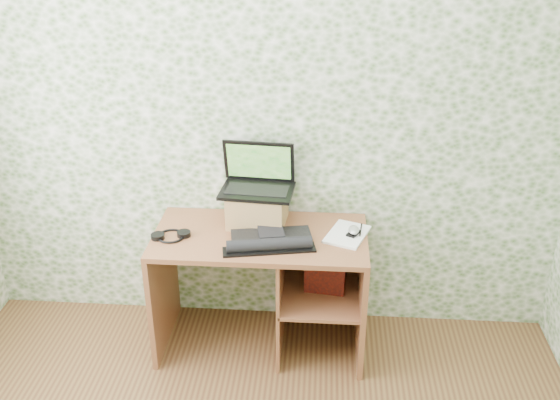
# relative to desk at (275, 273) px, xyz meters

# --- Properties ---
(wall_back) EXTENTS (3.50, 0.00, 3.50)m
(wall_back) POSITION_rel_desk_xyz_m (-0.08, 0.28, 0.82)
(wall_back) COLOR white
(wall_back) RESTS_ON ground
(desk) EXTENTS (1.20, 0.60, 0.75)m
(desk) POSITION_rel_desk_xyz_m (0.00, 0.00, 0.00)
(desk) COLOR brown
(desk) RESTS_ON floor
(riser) EXTENTS (0.34, 0.29, 0.19)m
(riser) POSITION_rel_desk_xyz_m (-0.11, 0.12, 0.37)
(riser) COLOR #9D7B46
(riser) RESTS_ON desk
(laptop) EXTENTS (0.43, 0.32, 0.27)m
(laptop) POSITION_rel_desk_xyz_m (-0.11, 0.16, 0.53)
(laptop) COLOR black
(laptop) RESTS_ON riser
(keyboard) EXTENTS (0.51, 0.34, 0.07)m
(keyboard) POSITION_rel_desk_xyz_m (-0.01, -0.13, 0.29)
(keyboard) COLOR black
(keyboard) RESTS_ON desk
(headphones) EXTENTS (0.21, 0.19, 0.03)m
(headphones) POSITION_rel_desk_xyz_m (-0.57, -0.09, 0.28)
(headphones) COLOR black
(headphones) RESTS_ON desk
(notepad) EXTENTS (0.28, 0.33, 0.01)m
(notepad) POSITION_rel_desk_xyz_m (0.41, 0.00, 0.28)
(notepad) COLOR white
(notepad) RESTS_ON desk
(mouse) EXTENTS (0.10, 0.11, 0.03)m
(mouse) POSITION_rel_desk_xyz_m (0.44, -0.00, 0.30)
(mouse) COLOR silver
(mouse) RESTS_ON notepad
(pen) EXTENTS (0.02, 0.14, 0.01)m
(pen) POSITION_rel_desk_xyz_m (0.49, 0.04, 0.29)
(pen) COLOR black
(pen) RESTS_ON notepad
(red_box) EXTENTS (0.24, 0.10, 0.28)m
(red_box) POSITION_rel_desk_xyz_m (0.29, -0.03, 0.05)
(red_box) COLOR maroon
(red_box) RESTS_ON desk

